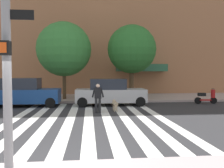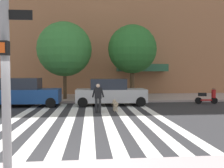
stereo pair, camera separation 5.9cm
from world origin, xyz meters
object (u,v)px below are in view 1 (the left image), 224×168
Objects in this scene: street_tree_middle at (132,49)px; street_tree_nearest at (64,49)px; dog_on_leash at (115,104)px; parked_car_third_in_line at (110,93)px; traffic_light_pole at (5,10)px; pedestrian_dog_walker at (98,96)px; parked_scooter at (206,97)px; parked_car_behind_first at (24,93)px.

street_tree_nearest is at bearing -179.70° from street_tree_middle.
parked_car_third_in_line is at bearing 91.76° from dog_on_leash.
street_tree_nearest reaches higher than parked_car_third_in_line.
traffic_light_pole is at bearing -109.92° from dog_on_leash.
street_tree_nearest is 1.02× the size of street_tree_middle.
street_tree_middle is 3.69× the size of pedestrian_dog_walker.
street_tree_nearest reaches higher than pedestrian_dog_walker.
dog_on_leash is at bearing 70.08° from traffic_light_pole.
parked_scooter is at bearing 21.17° from pedestrian_dog_walker.
street_tree_middle is at bearing 70.10° from traffic_light_pole.
street_tree_nearest is 5.50m from street_tree_middle.
parked_car_third_in_line is (5.82, 0.00, -0.03)m from parked_car_behind_first.
traffic_light_pole is 15.50m from parked_scooter.
street_tree_nearest is (-0.31, 14.31, 0.61)m from traffic_light_pole.
parked_car_behind_first is 5.01m from street_tree_nearest.
parked_car_behind_first is at bearing -180.00° from parked_car_third_in_line.
street_tree_nearest is (-10.42, 2.95, 3.66)m from parked_scooter.
parked_car_third_in_line is 4.93m from street_tree_middle.
parked_car_third_in_line is at bearing -179.73° from parked_scooter.
dog_on_leash is (3.19, 8.81, -3.08)m from traffic_light_pole.
parked_car_third_in_line reaches higher than dog_on_leash.
pedestrian_dog_walker is 1.50× the size of dog_on_leash.
parked_scooter is at bearing 48.31° from traffic_light_pole.
street_tree_middle is (-4.92, 2.98, 3.70)m from parked_scooter.
parked_car_third_in_line reaches higher than pedestrian_dog_walker.
parked_car_behind_first is 5.82m from parked_car_third_in_line.
dog_on_leash is (1.03, 0.54, -0.48)m from pedestrian_dog_walker.
traffic_light_pole reaches higher than parked_scooter.
traffic_light_pole is 8.94m from pedestrian_dog_walker.
parked_scooter is 6.84m from street_tree_middle.
street_tree_middle is (2.07, 3.02, 3.30)m from parked_car_third_in_line.
traffic_light_pole is 9.86m from dog_on_leash.
traffic_light_pole is at bearing -88.77° from street_tree_nearest.
pedestrian_dog_walker is 1.25m from dog_on_leash.
pedestrian_dog_walker is (2.47, -6.03, -3.21)m from street_tree_nearest.
parked_car_third_in_line is 2.55m from dog_on_leash.
parked_car_third_in_line is 3.19m from pedestrian_dog_walker.
traffic_light_pole is 12.03m from parked_car_third_in_line.
traffic_light_pole is 3.55× the size of parked_scooter.
parked_scooter is at bearing 0.27° from parked_car_third_in_line.
street_tree_middle is at bearing 0.30° from street_tree_nearest.
parked_car_behind_first is 12.83m from parked_scooter.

